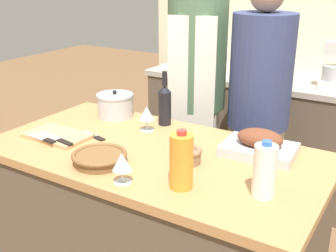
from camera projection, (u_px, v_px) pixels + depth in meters
The scene contains 22 objects.
kitchen_island at pixel (155, 232), 2.08m from camera, with size 1.54×0.82×0.88m.
back_counter at pixel (262, 134), 3.28m from camera, with size 1.79×0.60×0.91m.
back_wall at pixel (285, 22), 3.27m from camera, with size 2.29×0.10×2.55m.
roasting_pan at pixel (259, 145), 1.87m from camera, with size 0.33×0.24×0.12m.
wicker_basket at pixel (99, 157), 1.78m from camera, with size 0.24×0.24×0.05m.
cutting_board at pixel (58, 136), 2.07m from camera, with size 0.32×0.20×0.02m.
stock_pot at pixel (115, 105), 2.35m from camera, with size 0.20×0.20×0.15m.
mixing_bowl at pixel (188, 155), 1.79m from camera, with size 0.12×0.12×0.07m.
juice_jug at pixel (181, 161), 1.56m from camera, with size 0.09×0.09×0.23m.
milk_jug at pixel (265, 171), 1.50m from camera, with size 0.08×0.08×0.22m.
wine_bottle_green at pixel (165, 104), 2.21m from camera, with size 0.07×0.07×0.29m.
wine_glass_left at pixel (122, 163), 1.60m from camera, with size 0.08×0.08×0.12m.
wine_glass_right at pixel (147, 114), 2.13m from camera, with size 0.08×0.08×0.13m.
knife_chef at pixel (56, 139), 2.00m from camera, with size 0.25×0.07×0.01m.
knife_paring at pixel (43, 139), 2.00m from camera, with size 0.18×0.05×0.01m.
knife_bread at pixel (94, 136), 2.08m from camera, with size 0.17×0.07×0.01m.
stand_mixer at pixel (336, 70), 2.74m from camera, with size 0.18×0.14×0.31m.
condiment_bottle_tall at pixel (272, 65), 3.17m from camera, with size 0.06×0.06×0.16m.
condiment_bottle_short at pixel (194, 57), 3.42m from camera, with size 0.05×0.05×0.17m.
condiment_bottle_extra at pixel (187, 54), 3.53m from camera, with size 0.06×0.06×0.18m.
person_cook_aproned at pixel (196, 88), 2.68m from camera, with size 0.37×0.40×1.72m.
person_cook_guest at pixel (259, 107), 2.48m from camera, with size 0.36×0.36×1.63m.
Camera 1 is at (0.98, -1.47, 1.65)m, focal length 45.00 mm.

